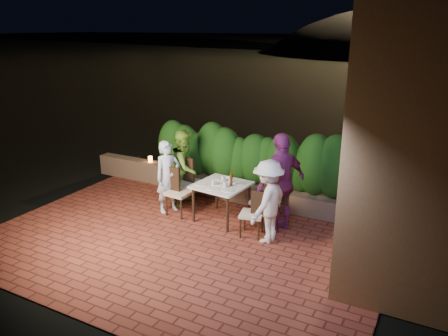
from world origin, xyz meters
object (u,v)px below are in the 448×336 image
Objects in this scene: dining_table at (222,202)px; diner_purple at (281,183)px; diner_blue at (168,177)px; diner_white at (268,202)px; diner_green at (185,167)px; beer_bottle at (231,179)px; chair_left_front at (179,192)px; chair_left_back at (193,183)px; chair_right_back at (265,200)px; chair_right_front at (252,213)px; bowl at (227,178)px; parapet_lamp at (150,159)px.

dining_table is 0.51× the size of diner_purple.
diner_white is at bearing -72.17° from diner_blue.
diner_green is 1.07× the size of diner_white.
chair_left_front is (-1.08, -0.18, -0.40)m from beer_bottle.
chair_left_back is at bearing -117.73° from diner_green.
dining_table is 0.63× the size of diner_white.
chair_right_back is 2.06m from diner_blue.
beer_bottle reaches higher than chair_right_front.
diner_green reaches higher than diner_white.
diner_white is (1.19, -0.70, -0.01)m from bowl.
chair_left_front reaches higher than dining_table.
beer_bottle is 2.10× the size of parapet_lamp.
bowl reaches higher than parapet_lamp.
diner_green reaches higher than chair_right_back.
bowl is at bearing 130.46° from beer_bottle.
dining_table is 0.50m from bowl.
diner_white is (2.31, -0.27, 0.00)m from diner_blue.
beer_bottle is at bearing -49.54° from bowl.
parapet_lamp is (-1.49, 0.76, -0.24)m from diner_green.
chair_left_front is 0.94× the size of chair_left_back.
diner_white reaches higher than beer_bottle.
bowl is 0.85m from chair_left_back.
diner_blue is (-1.12, -0.43, -0.02)m from bowl.
chair_right_back is at bearing 15.75° from beer_bottle.
parapet_lamp is at bearing 164.65° from chair_left_back.
beer_bottle is 3.06m from parapet_lamp.
chair_left_back is 0.65× the size of diner_green.
beer_bottle is 1.17m from chair_left_front.
diner_blue is 0.80× the size of diner_purple.
diner_green is at bearing 18.56° from diner_blue.
dining_table is at bearing -120.74° from diner_green.
diner_blue is (-2.02, -0.32, 0.23)m from chair_right_back.
diner_purple is (0.32, -0.04, 0.42)m from chair_right_back.
chair_right_front is 0.55m from chair_right_back.
bowl is (-0.05, 0.30, 0.39)m from dining_table.
beer_bottle is 0.30× the size of chair_left_front.
diner_purple is (0.36, 0.50, 0.49)m from chair_right_front.
bowl is 0.15× the size of chair_left_back.
chair_left_back is at bearing 92.29° from chair_left_front.
chair_left_back is 0.56× the size of diner_purple.
chair_right_back is at bearing -56.49° from diner_blue.
diner_green is at bearing 174.23° from bowl.
diner_purple is (2.05, 0.32, 0.44)m from chair_left_front.
diner_white reaches higher than chair_left_front.
chair_right_back is at bearing 12.19° from dining_table.
diner_blue reaches higher than chair_left_back.
chair_right_front is 2.10m from diner_green.
beer_bottle is 1.38m from diner_green.
diner_white is 0.81× the size of diner_purple.
chair_left_back reaches higher than bowl.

